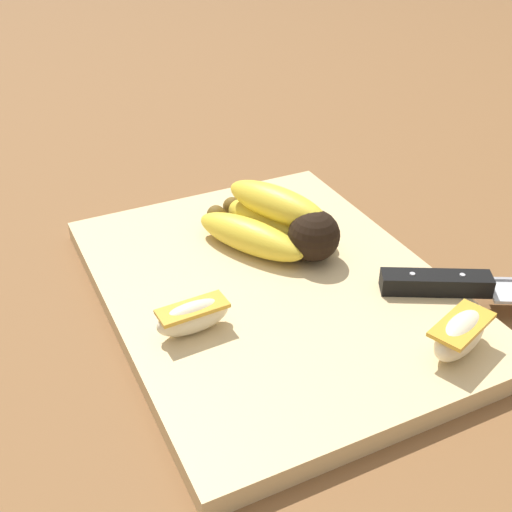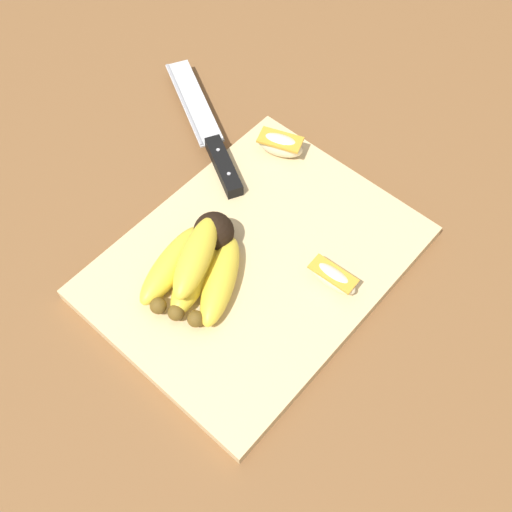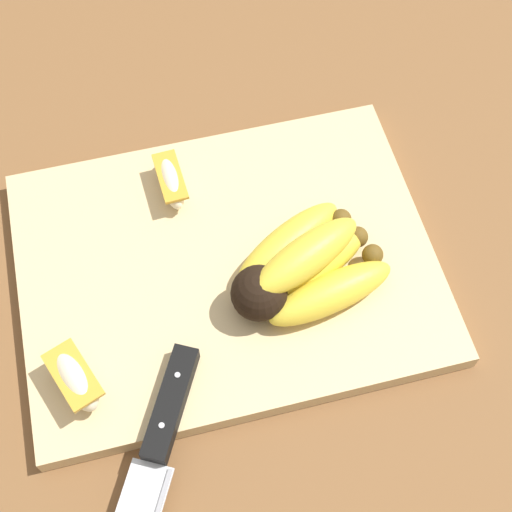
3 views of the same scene
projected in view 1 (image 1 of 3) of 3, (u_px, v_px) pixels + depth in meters
ground_plane at (249, 293)px, 0.63m from camera, size 6.00×6.00×0.00m
cutting_board at (273, 291)px, 0.61m from camera, size 0.39×0.30×0.02m
banana_bunch at (278, 222)px, 0.66m from camera, size 0.15×0.14×0.06m
chefs_knife at (489, 286)px, 0.59m from camera, size 0.16×0.26×0.02m
apple_wedge_near at (193, 316)px, 0.54m from camera, size 0.03×0.07×0.03m
apple_wedge_middle at (460, 334)px, 0.52m from camera, size 0.05×0.07×0.03m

